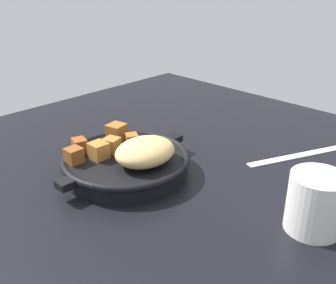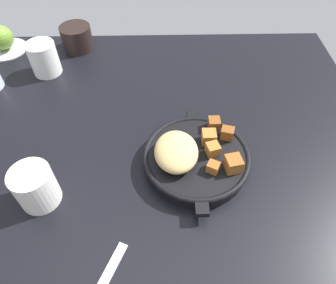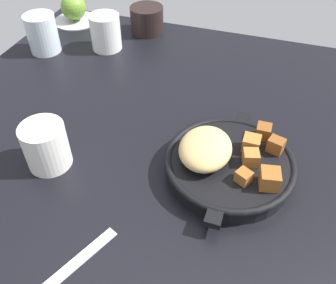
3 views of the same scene
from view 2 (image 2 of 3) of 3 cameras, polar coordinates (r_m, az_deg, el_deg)
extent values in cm
cube|color=black|center=(63.75, -3.33, -6.06)|extent=(102.80, 102.46, 2.40)
cylinder|color=black|center=(62.72, 5.23, -3.27)|extent=(20.76, 20.76, 3.11)
torus|color=black|center=(61.69, 5.31, -2.54)|extent=(21.55, 21.55, 1.20)
cube|color=black|center=(69.51, 4.51, 4.91)|extent=(2.64, 2.40, 1.20)
cube|color=black|center=(55.59, 6.30, -12.15)|extent=(2.64, 2.40, 1.20)
ellipsoid|color=tan|center=(59.19, 1.53, -1.78)|extent=(10.32, 8.48, 4.05)
cube|color=brown|center=(64.42, 10.89, 1.60)|extent=(2.74, 3.02, 2.52)
cube|color=#935623|center=(59.40, 11.96, -3.94)|extent=(3.54, 3.44, 2.91)
cube|color=#A86B2D|center=(61.20, 8.26, -1.33)|extent=(3.03, 3.02, 2.44)
cube|color=#935623|center=(58.82, 8.33, -4.61)|extent=(2.82, 2.89, 2.03)
cube|color=#A86B2D|center=(62.99, 7.55, 0.91)|extent=(2.70, 2.81, 2.70)
cube|color=brown|center=(65.81, 8.48, 3.34)|extent=(2.54, 2.44, 2.51)
cylinder|color=#B7BABF|center=(105.52, -27.75, 14.96)|extent=(12.17, 12.17, 0.60)
sphere|color=olive|center=(103.78, -28.51, 16.59)|extent=(6.81, 6.81, 6.81)
cylinder|color=white|center=(89.35, -21.92, 14.12)|extent=(7.31, 7.31, 8.52)
cylinder|color=silver|center=(60.73, -23.27, -7.61)|extent=(7.40, 7.40, 8.06)
cylinder|color=black|center=(96.98, -16.47, 17.98)|extent=(8.63, 8.63, 6.78)
camera|label=1|loc=(0.87, -33.56, 30.43)|focal=42.01mm
camera|label=3|loc=(0.12, 86.97, -33.62)|focal=39.40mm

